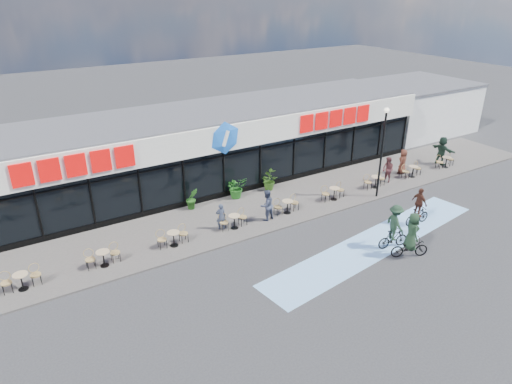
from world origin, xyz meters
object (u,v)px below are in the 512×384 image
Objects in this scene: potted_plant_mid at (268,180)px; pedestrian_b at (442,151)px; potted_plant_right at (236,187)px; patron_right at (267,205)px; lamp_post at (382,146)px; cyclist_a at (394,228)px; bistro_set_0 at (21,279)px; pedestrian_c at (403,161)px; cyclist_b at (418,210)px; pedestrian_a at (388,170)px; potted_plant_left at (192,198)px; patron_left at (221,216)px.

pedestrian_b is (12.66, -2.62, 0.40)m from potted_plant_mid.
potted_plant_right is 0.76× the size of patron_right.
lamp_post is 6.10m from cyclist_a.
patron_right is (-7.21, 0.90, -2.31)m from lamp_post.
bistro_set_0 is at bearing -167.42° from potted_plant_mid.
potted_plant_right is 11.54m from pedestrian_c.
potted_plant_right is 0.63× the size of cyclist_b.
potted_plant_left is at bearing -101.96° from pedestrian_a.
potted_plant_left is at bearing 157.30° from lamp_post.
cyclist_a reaches higher than pedestrian_c.
lamp_post is at bearing 52.49° from cyclist_a.
cyclist_b is at bearing -60.46° from potted_plant_mid.
pedestrian_a reaches higher than potted_plant_mid.
pedestrian_c is at bearing 23.66° from lamp_post.
bistro_set_0 is at bearing 91.85° from pedestrian_b.
potted_plant_left is 10.93m from cyclist_a.
lamp_post reaches higher than cyclist_b.
patron_right is 0.83× the size of cyclist_b.
pedestrian_c is at bearing -12.05° from potted_plant_right.
potted_plant_left is 2.94m from patron_left.
potted_plant_right is 0.66× the size of pedestrian_b.
cyclist_a is (6.28, -5.79, 0.26)m from patron_left.
potted_plant_left reaches higher than potted_plant_mid.
pedestrian_a is 1.97m from pedestrian_c.
potted_plant_left is at bearing 19.11° from bistro_set_0.
potted_plant_mid is at bearing 79.01° from pedestrian_b.
lamp_post is 7.01m from potted_plant_mid.
bistro_set_0 is 16.62m from cyclist_a.
cyclist_a reaches higher than pedestrian_a.
patron_right is (-0.01, -3.29, 0.21)m from potted_plant_right.
lamp_post reaches higher than potted_plant_mid.
cyclist_a reaches higher than patron_right.
pedestrian_b is at bearing 31.65° from cyclist_b.
cyclist_a is at bearing -127.51° from lamp_post.
lamp_post is at bearing 102.44° from pedestrian_b.
potted_plant_right is (11.91, 3.14, 0.19)m from bistro_set_0.
potted_plant_right is at bearing -105.76° from pedestrian_a.
potted_plant_left is 1.05× the size of potted_plant_mid.
cyclist_b is at bearing 137.26° from patron_right.
pedestrian_b is (17.74, -2.60, 0.37)m from potted_plant_left.
pedestrian_c is 7.05m from cyclist_b.
pedestrian_a is 0.98× the size of pedestrian_c.
pedestrian_c is 9.82m from cyclist_a.
cyclist_b is (6.62, -4.41, -0.11)m from patron_right.
potted_plant_left is at bearing 127.08° from cyclist_a.
potted_plant_mid is 7.71m from pedestrian_a.
pedestrian_a reaches higher than potted_plant_right.
potted_plant_left is (-10.05, 4.20, -2.55)m from lamp_post.
lamp_post is 2.59× the size of cyclist_b.
cyclist_b is (4.38, -7.72, 0.16)m from potted_plant_mid.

